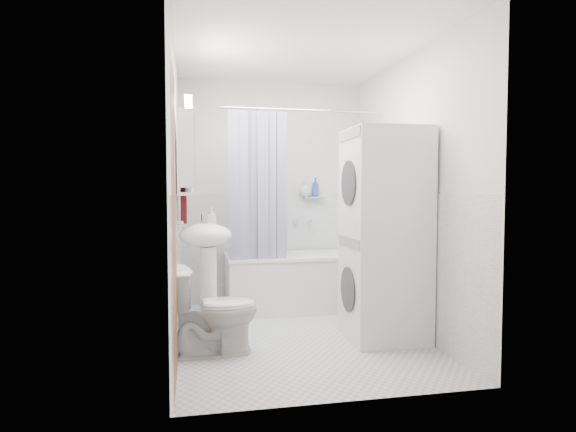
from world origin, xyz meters
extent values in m
plane|color=silver|center=(0.00, 0.00, 0.00)|extent=(2.60, 2.60, 0.00)
plane|color=silver|center=(0.00, 1.30, 1.20)|extent=(2.00, 0.00, 2.00)
plane|color=silver|center=(0.00, -1.30, 1.20)|extent=(2.00, 0.00, 2.00)
plane|color=silver|center=(-1.00, 0.00, 1.20)|extent=(0.00, 2.60, 2.60)
plane|color=silver|center=(1.00, 0.00, 1.20)|extent=(0.00, 2.60, 2.60)
plane|color=white|center=(0.00, 0.00, 2.40)|extent=(2.60, 2.60, 0.00)
plane|color=white|center=(0.00, 1.29, 0.60)|extent=(1.98, 0.00, 1.98)
plane|color=white|center=(-0.99, 0.00, 0.60)|extent=(0.00, 2.58, 2.58)
plane|color=white|center=(0.99, 0.00, 0.60)|extent=(0.00, 2.58, 2.58)
plane|color=brown|center=(-0.98, -0.88, 1.00)|extent=(0.00, 2.00, 2.00)
cylinder|color=silver|center=(-0.95, -0.55, 1.00)|extent=(0.04, 0.04, 0.04)
cube|color=white|center=(0.20, 0.92, 0.27)|extent=(1.47, 0.69, 0.54)
cube|color=white|center=(0.20, 0.92, 0.56)|extent=(1.49, 0.71, 0.03)
cube|color=silver|center=(0.20, 0.92, 0.44)|extent=(1.29, 0.51, 0.20)
cylinder|color=silver|center=(0.40, 1.25, 0.89)|extent=(0.04, 0.12, 0.04)
cylinder|color=silver|center=(0.20, 0.63, 2.00)|extent=(1.67, 0.02, 0.02)
cube|color=#151345|center=(-0.48, 0.63, 1.25)|extent=(0.10, 0.02, 1.45)
cube|color=#151345|center=(-0.39, 0.63, 1.25)|extent=(0.10, 0.02, 1.45)
cube|color=#151345|center=(-0.30, 0.63, 1.25)|extent=(0.10, 0.02, 1.45)
cube|color=#151345|center=(-0.21, 0.63, 1.25)|extent=(0.10, 0.02, 1.45)
cube|color=#151345|center=(-0.12, 0.63, 1.25)|extent=(0.10, 0.02, 1.45)
cube|color=#151345|center=(-0.03, 0.63, 1.25)|extent=(0.10, 0.02, 1.45)
ellipsoid|color=white|center=(-0.76, 0.19, 0.85)|extent=(0.44, 0.37, 0.20)
cylinder|color=white|center=(-0.74, 0.19, 0.38)|extent=(0.14, 0.14, 0.75)
cylinder|color=silver|center=(-0.78, 0.33, 0.97)|extent=(0.03, 0.03, 0.14)
cylinder|color=silver|center=(-0.78, 0.29, 1.03)|extent=(0.02, 0.10, 0.02)
cube|color=white|center=(-0.91, 0.10, 1.55)|extent=(0.12, 0.50, 0.60)
cube|color=white|center=(-0.84, 0.10, 1.55)|extent=(0.01, 0.47, 0.57)
cube|color=#FFEABF|center=(-0.89, 0.10, 1.93)|extent=(0.06, 0.45, 0.06)
cube|color=silver|center=(-0.89, 0.10, 1.20)|extent=(0.18, 0.54, 0.02)
cube|color=silver|center=(0.45, 1.24, 1.15)|extent=(0.22, 0.06, 0.02)
cube|color=#541619|center=(-0.94, 0.37, 1.33)|extent=(0.05, 0.33, 0.77)
cube|color=#541619|center=(-0.91, 0.37, 1.68)|extent=(0.03, 0.29, 0.08)
cylinder|color=silver|center=(-0.95, 0.37, 1.72)|extent=(0.02, 0.04, 0.02)
cube|color=white|center=(0.68, -0.21, 0.43)|extent=(0.62, 0.62, 0.86)
cylinder|color=#2D2D33|center=(0.37, -0.21, 0.42)|extent=(0.03, 0.37, 0.37)
cube|color=gray|center=(0.37, -0.21, 0.81)|extent=(0.02, 0.55, 0.08)
cube|color=white|center=(0.68, -0.21, 1.30)|extent=(0.62, 0.62, 0.86)
cylinder|color=#2D2D33|center=(0.37, -0.21, 1.29)|extent=(0.03, 0.37, 0.37)
cube|color=gray|center=(0.37, -0.21, 1.68)|extent=(0.02, 0.55, 0.08)
imported|color=white|center=(-0.72, -0.31, 0.33)|extent=(0.69, 0.41, 0.65)
imported|color=gray|center=(-0.71, 0.25, 0.95)|extent=(0.08, 0.17, 0.08)
imported|color=gray|center=(-0.89, -0.05, 1.25)|extent=(0.07, 0.18, 0.07)
imported|color=gray|center=(-0.89, 0.22, 1.26)|extent=(0.10, 0.09, 0.10)
imported|color=gray|center=(0.35, 1.24, 1.23)|extent=(0.13, 0.17, 0.13)
imported|color=#2B53AD|center=(0.47, 1.24, 1.20)|extent=(0.08, 0.21, 0.08)
camera|label=1|loc=(-0.87, -3.91, 1.22)|focal=30.00mm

